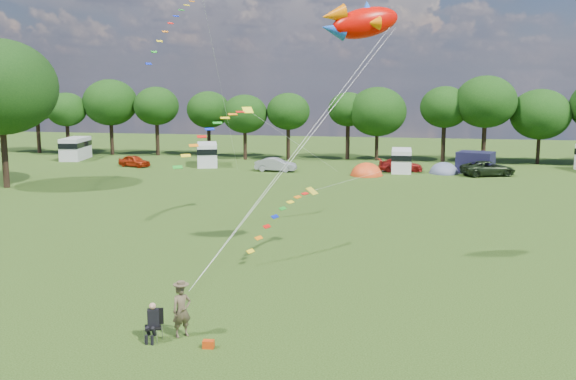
% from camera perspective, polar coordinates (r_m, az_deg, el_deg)
% --- Properties ---
extents(ground_plane, '(180.00, 180.00, 0.00)m').
position_cam_1_polar(ground_plane, '(25.98, -3.49, -11.62)').
color(ground_plane, black).
rests_on(ground_plane, ground).
extents(tree_line, '(102.98, 10.98, 10.27)m').
position_cam_1_polar(tree_line, '(78.49, 10.58, 7.11)').
color(tree_line, black).
rests_on(tree_line, ground).
extents(big_tree, '(10.00, 10.00, 13.28)m').
position_cam_1_polar(big_tree, '(62.90, -24.25, 8.34)').
color(big_tree, black).
rests_on(big_tree, ground).
extents(car_a, '(4.20, 2.69, 1.31)m').
position_cam_1_polar(car_a, '(74.74, -13.50, 2.52)').
color(car_a, '#A0240A').
rests_on(car_a, ground).
extents(car_b, '(4.15, 1.65, 1.45)m').
position_cam_1_polar(car_b, '(68.89, -1.10, 2.27)').
color(car_b, gray).
rests_on(car_b, ground).
extents(car_c, '(4.81, 2.68, 1.37)m').
position_cam_1_polar(car_c, '(69.88, 9.96, 2.19)').
color(car_c, '#B11F19').
rests_on(car_c, ground).
extents(car_d, '(6.09, 4.31, 1.52)m').
position_cam_1_polar(car_d, '(68.67, 17.36, 1.84)').
color(car_d, black).
rests_on(car_d, ground).
extents(campervan_a, '(3.29, 5.85, 2.71)m').
position_cam_1_polar(campervan_a, '(83.97, -18.36, 3.58)').
color(campervan_a, '#BABABD').
rests_on(campervan_a, ground).
extents(campervan_b, '(3.79, 5.70, 2.58)m').
position_cam_1_polar(campervan_b, '(74.23, -7.20, 3.23)').
color(campervan_b, silver).
rests_on(campervan_b, ground).
extents(campervan_c, '(2.19, 4.93, 2.39)m').
position_cam_1_polar(campervan_c, '(69.72, 10.04, 2.67)').
color(campervan_c, silver).
rests_on(campervan_c, ground).
extents(tent_orange, '(3.35, 3.67, 2.62)m').
position_cam_1_polar(tent_orange, '(66.34, 6.99, 1.31)').
color(tent_orange, '#DB4214').
rests_on(tent_orange, ground).
extents(tent_greyblue, '(3.10, 3.40, 2.31)m').
position_cam_1_polar(tent_greyblue, '(69.39, 13.68, 1.47)').
color(tent_greyblue, '#505871').
rests_on(tent_greyblue, ground).
extents(awning_navy, '(4.29, 3.86, 2.22)m').
position_cam_1_polar(awning_navy, '(70.61, 16.32, 2.38)').
color(awning_navy, black).
rests_on(awning_navy, ground).
extents(kite_flyer, '(0.86, 0.83, 1.99)m').
position_cam_1_polar(kite_flyer, '(24.55, -9.43, -10.54)').
color(kite_flyer, brown).
rests_on(kite_flyer, ground).
extents(camp_chair, '(0.76, 0.79, 1.45)m').
position_cam_1_polar(camp_chair, '(24.43, -11.87, -11.04)').
color(camp_chair, '#99999E').
rests_on(camp_chair, ground).
extents(kite_bag, '(0.43, 0.31, 0.29)m').
position_cam_1_polar(kite_bag, '(23.70, -7.09, -13.45)').
color(kite_bag, '#BE3509').
rests_on(kite_bag, ground).
extents(fish_kite, '(4.10, 2.60, 2.16)m').
position_cam_1_polar(fish_kite, '(31.77, 6.34, 14.57)').
color(fish_kite, '#D20700').
rests_on(fish_kite, ground).
extents(streamer_kite_a, '(3.25, 5.53, 5.73)m').
position_cam_1_polar(streamer_kite_a, '(52.83, -9.57, 14.90)').
color(streamer_kite_a, '#FDFF0F').
rests_on(streamer_kite_a, ground).
extents(streamer_kite_b, '(4.41, 4.74, 3.84)m').
position_cam_1_polar(streamer_kite_b, '(43.26, -6.12, 5.57)').
color(streamer_kite_b, yellow).
rests_on(streamer_kite_b, ground).
extents(streamer_kite_c, '(3.05, 4.99, 2.81)m').
position_cam_1_polar(streamer_kite_c, '(35.05, 0.02, -1.70)').
color(streamer_kite_c, gold).
rests_on(streamer_kite_c, ground).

